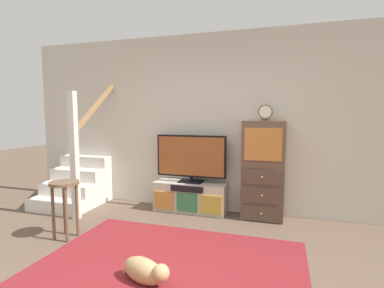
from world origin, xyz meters
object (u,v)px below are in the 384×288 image
(dog, at_px, (146,271))
(desk_clock, at_px, (265,113))
(side_cabinet, at_px, (263,170))
(television, at_px, (191,157))
(bar_stool_near, at_px, (65,196))
(media_console, at_px, (191,197))

(dog, bearing_deg, desk_clock, 65.84)
(side_cabinet, height_order, desk_clock, desk_clock)
(television, distance_m, bar_stool_near, 1.83)
(side_cabinet, distance_m, dog, 2.22)
(television, bearing_deg, media_console, -90.00)
(desk_clock, bearing_deg, television, 178.48)
(media_console, bearing_deg, side_cabinet, 0.55)
(media_console, height_order, dog, media_console)
(side_cabinet, bearing_deg, bar_stool_near, -147.83)
(desk_clock, xyz_separation_m, dog, (-0.87, -1.95, -1.39))
(bar_stool_near, bearing_deg, television, 51.02)
(television, relative_size, desk_clock, 4.93)
(television, bearing_deg, desk_clock, -1.52)
(side_cabinet, bearing_deg, desk_clock, -51.35)
(bar_stool_near, bearing_deg, media_console, 50.53)
(television, relative_size, side_cabinet, 0.78)
(media_console, bearing_deg, television, 90.00)
(television, xyz_separation_m, side_cabinet, (1.07, -0.01, -0.14))
(media_console, distance_m, bar_stool_near, 1.81)
(television, bearing_deg, bar_stool_near, -128.98)
(television, distance_m, side_cabinet, 1.08)
(side_cabinet, height_order, bar_stool_near, side_cabinet)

